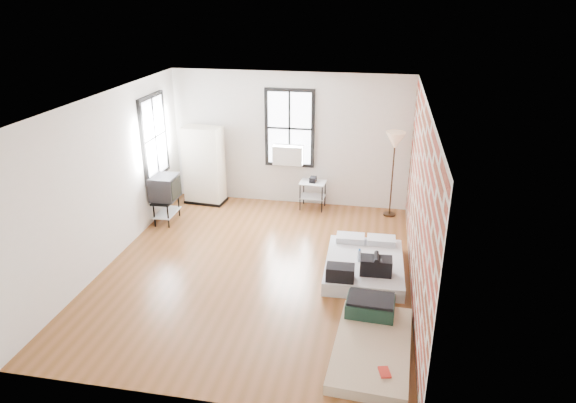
% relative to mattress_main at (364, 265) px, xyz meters
% --- Properties ---
extents(ground, '(6.00, 6.00, 0.00)m').
position_rel_mattress_main_xyz_m(ground, '(-1.75, -0.20, -0.15)').
color(ground, brown).
rests_on(ground, ground).
extents(room_shell, '(5.02, 6.02, 2.80)m').
position_rel_mattress_main_xyz_m(room_shell, '(-1.51, 0.17, 1.59)').
color(room_shell, silver).
rests_on(room_shell, ground).
extents(mattress_main, '(1.28, 1.71, 0.54)m').
position_rel_mattress_main_xyz_m(mattress_main, '(0.00, 0.00, 0.00)').
color(mattress_main, silver).
rests_on(mattress_main, ground).
extents(mattress_bare, '(1.04, 1.84, 0.39)m').
position_rel_mattress_main_xyz_m(mattress_bare, '(0.19, -1.84, -0.03)').
color(mattress_bare, tan).
rests_on(mattress_bare, ground).
extents(wardrobe, '(0.88, 0.56, 1.67)m').
position_rel_mattress_main_xyz_m(wardrobe, '(-3.54, 2.45, 0.68)').
color(wardrobe, black).
rests_on(wardrobe, ground).
extents(side_table, '(0.55, 0.45, 0.70)m').
position_rel_mattress_main_xyz_m(side_table, '(-1.20, 2.52, 0.33)').
color(side_table, black).
rests_on(side_table, ground).
extents(floor_lamp, '(0.37, 0.37, 1.75)m').
position_rel_mattress_main_xyz_m(floor_lamp, '(0.40, 2.45, 1.35)').
color(floor_lamp, black).
rests_on(floor_lamp, ground).
extents(tv_stand, '(0.49, 0.69, 0.96)m').
position_rel_mattress_main_xyz_m(tv_stand, '(-3.96, 1.33, 0.54)').
color(tv_stand, black).
rests_on(tv_stand, ground).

